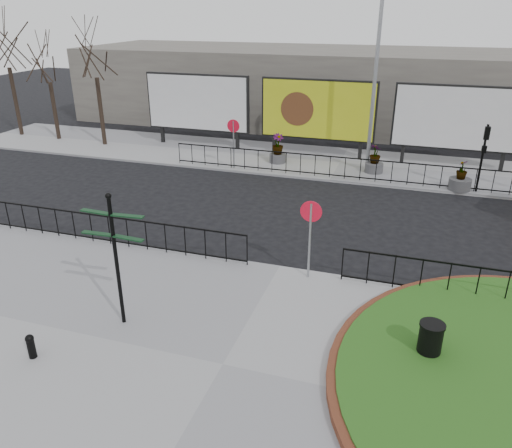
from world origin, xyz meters
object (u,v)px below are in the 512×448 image
at_px(lamp_post, 376,73).
at_px(planter_a, 278,151).
at_px(billboard_mid, 318,110).
at_px(litter_bin, 430,341).
at_px(fingerpost_sign, 115,248).
at_px(planter_b, 374,162).
at_px(planter_c, 460,180).
at_px(bollard, 31,345).

height_order(lamp_post, planter_a, lamp_post).
bearing_deg(planter_a, billboard_mid, 50.22).
bearing_deg(lamp_post, litter_bin, -78.21).
height_order(lamp_post, fingerpost_sign, lamp_post).
height_order(fingerpost_sign, planter_b, fingerpost_sign).
distance_m(fingerpost_sign, planter_a, 15.29).
height_order(lamp_post, planter_b, lamp_post).
bearing_deg(litter_bin, fingerpost_sign, -173.46).
bearing_deg(litter_bin, lamp_post, 101.79).
distance_m(lamp_post, planter_a, 6.18).
xyz_separation_m(fingerpost_sign, planter_c, (8.87, 13.61, -1.73)).
bearing_deg(planter_a, bollard, -94.06).
bearing_deg(planter_a, planter_c, -10.16).
xyz_separation_m(planter_a, planter_b, (5.01, -0.17, -0.11)).
bearing_deg(planter_c, planter_b, 160.01).
xyz_separation_m(billboard_mid, bollard, (-2.86, -19.10, -2.14)).
bearing_deg(planter_c, fingerpost_sign, -123.10).
distance_m(fingerpost_sign, litter_bin, 7.82).
relative_size(fingerpost_sign, planter_a, 2.36).
relative_size(litter_bin, planter_b, 0.69).
distance_m(litter_bin, planter_a, 16.25).
xyz_separation_m(bollard, planter_c, (10.14, 15.53, 0.10)).
distance_m(billboard_mid, litter_bin, 17.49).
height_order(bollard, litter_bin, litter_bin).
bearing_deg(planter_c, litter_bin, -95.76).
relative_size(lamp_post, bollard, 14.74).
bearing_deg(billboard_mid, bollard, -98.51).
height_order(planter_a, planter_c, planter_a).
height_order(litter_bin, planter_b, planter_b).
distance_m(fingerpost_sign, bollard, 2.94).
distance_m(billboard_mid, planter_c, 8.37).
bearing_deg(planter_b, fingerpost_sign, -108.23).
bearing_deg(planter_c, bollard, -123.15).
bearing_deg(planter_b, planter_c, -19.99).
xyz_separation_m(lamp_post, planter_b, (0.36, -0.17, -4.18)).
height_order(billboard_mid, fingerpost_sign, billboard_mid).
bearing_deg(planter_b, bollard, -110.16).
height_order(planter_b, planter_c, planter_b).
bearing_deg(planter_a, planter_b, -1.99).
relative_size(billboard_mid, bollard, 9.90).
xyz_separation_m(planter_a, planter_c, (8.93, -1.60, -0.19)).
relative_size(bollard, planter_a, 0.41).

